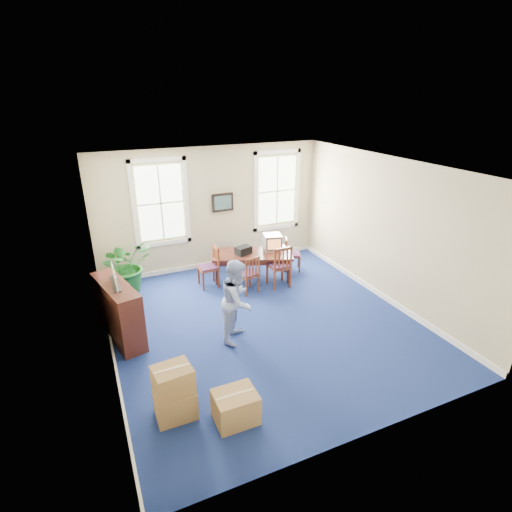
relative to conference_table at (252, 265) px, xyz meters
name	(u,v)px	position (x,y,z in m)	size (l,w,h in m)	color
floor	(263,322)	(-0.65, -2.08, -0.34)	(6.50, 6.50, 0.00)	navy
ceiling	(265,167)	(-0.65, -2.08, 2.86)	(6.50, 6.50, 0.00)	white
wall_back	(211,209)	(-0.65, 1.17, 1.26)	(6.50, 6.50, 0.00)	tan
wall_front	(375,340)	(-0.65, -5.33, 1.26)	(6.50, 6.50, 0.00)	tan
wall_left	(99,279)	(-3.65, -2.08, 1.26)	(6.50, 6.50, 0.00)	tan
wall_right	(387,230)	(2.35, -2.08, 1.26)	(6.50, 6.50, 0.00)	tan
baseboard_back	(214,263)	(-0.65, 1.14, -0.28)	(6.00, 0.04, 0.12)	white
baseboard_left	(114,355)	(-3.62, -2.08, -0.28)	(0.04, 6.50, 0.12)	white
baseboard_right	(378,293)	(2.32, -2.08, -0.28)	(0.04, 6.50, 0.12)	white
window_left	(161,203)	(-1.95, 1.15, 1.56)	(1.40, 0.12, 2.20)	white
window_right	(277,191)	(1.25, 1.15, 1.56)	(1.40, 0.12, 2.20)	white
wall_picture	(223,202)	(-0.35, 1.12, 1.41)	(0.58, 0.06, 0.48)	black
conference_table	(252,265)	(0.00, 0.00, 0.00)	(1.98, 0.90, 0.68)	#451D16
crt_tv	(272,242)	(0.59, 0.05, 0.54)	(0.43, 0.47, 0.39)	#B7B7BC
game_console	(282,247)	(0.86, 0.00, 0.36)	(0.17, 0.22, 0.05)	white
equipment_bag	(243,250)	(-0.23, 0.05, 0.43)	(0.39, 0.25, 0.19)	black
chair_near_left	(248,274)	(-0.41, -0.68, 0.13)	(0.42, 0.42, 0.93)	maroon
chair_near_right	(279,265)	(0.41, -0.68, 0.20)	(0.48, 0.48, 1.08)	maroon
chair_end_left	(208,267)	(-1.17, 0.00, 0.16)	(0.45, 0.45, 1.00)	maroon
chair_end_right	(293,254)	(1.17, 0.00, 0.11)	(0.40, 0.40, 0.90)	maroon
man	(237,300)	(-1.33, -2.36, 0.48)	(0.79, 0.61, 1.63)	#92A7DB
credenza	(118,310)	(-3.40, -1.44, 0.27)	(0.44, 1.54, 1.21)	#451D16
brochure_rack	(114,274)	(-3.38, -1.44, 1.03)	(0.13, 0.71, 0.31)	#99999E
potted_plant	(127,265)	(-2.98, 0.55, 0.32)	(1.18, 1.03, 1.32)	#16531B
cardboard_boxes	(187,382)	(-2.70, -3.76, 0.11)	(1.55, 1.55, 0.89)	#A77E4A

